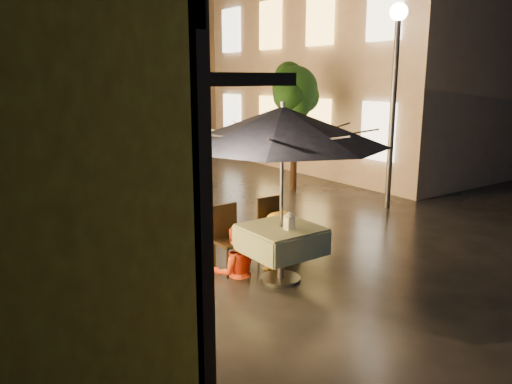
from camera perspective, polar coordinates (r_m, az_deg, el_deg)
ground at (r=7.85m, az=11.51°, el=-7.95°), size 90.00×90.00×0.00m
east_building_near at (r=17.27m, az=13.72°, el=14.74°), size 7.30×9.30×6.80m
east_building_far at (r=26.37m, az=-5.93°, el=14.83°), size 7.30×10.30×7.30m
street_tree at (r=12.30m, az=4.48°, el=11.31°), size 1.43×1.20×3.15m
streetlamp_near at (r=10.92m, az=15.62°, el=13.29°), size 0.36×0.36×4.23m
streetlamp_far at (r=20.76m, az=-11.46°, el=13.13°), size 0.36×0.36×4.23m
cafe_table at (r=6.89m, az=2.87°, el=-5.49°), size 0.99×0.99×0.78m
patio_umbrella at (r=6.57m, az=3.03°, el=7.55°), size 2.82×2.82×2.46m
cafe_chair_left at (r=7.27m, az=-3.21°, el=-4.92°), size 0.42×0.42×0.97m
cafe_chair_right at (r=7.70m, az=1.86°, el=-3.87°), size 0.42×0.42×0.97m
table_lantern at (r=6.67m, az=3.81°, el=-3.16°), size 0.16×0.16×0.25m
person_orange at (r=7.08m, az=-2.42°, el=-4.07°), size 0.81×0.71×1.39m
person_yellow at (r=7.47m, az=2.83°, el=-2.41°), size 1.10×0.74×1.58m
bicycle_0 at (r=8.63m, az=-15.78°, el=-3.25°), size 1.74×1.18×0.86m
bicycle_1 at (r=10.77m, az=-17.50°, el=-0.07°), size 1.54×0.60×0.90m
bicycle_2 at (r=11.44m, az=-19.63°, el=0.39°), size 1.72×1.03×0.86m
bicycle_3 at (r=12.71m, az=-20.92°, el=1.59°), size 1.54×0.99×0.90m
bicycle_4 at (r=12.36m, az=-20.96°, el=1.23°), size 1.71×0.73×0.87m
bicycle_5 at (r=14.08m, az=-21.45°, el=2.89°), size 1.80×0.84×1.04m
bicycle_6 at (r=14.36m, az=-22.29°, el=2.64°), size 1.73×0.84×0.87m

